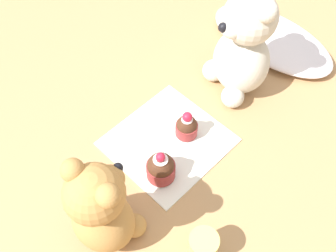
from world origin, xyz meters
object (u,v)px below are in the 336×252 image
Objects in this scene: cupcake_near_tan_bear at (161,167)px; cupcake_near_cream_bear at (187,126)px; teddy_bear_cream at (243,48)px; teddy_bear_tan at (101,209)px; juice_glass at (203,247)px.

cupcake_near_cream_bear is at bearing 106.68° from cupcake_near_tan_bear.
cupcake_near_cream_bear is 0.11m from cupcake_near_tan_bear.
teddy_bear_cream is at bearing 98.89° from cupcake_near_tan_bear.
teddy_bear_tan is 3.26× the size of cupcake_near_cream_bear.
juice_glass is (0.15, -0.06, 0.00)m from cupcake_near_tan_bear.
teddy_bear_tan reaches higher than cupcake_near_cream_bear.
cupcake_near_cream_bear is (-0.04, 0.24, -0.07)m from teddy_bear_tan.
juice_glass is (0.18, -0.16, 0.00)m from cupcake_near_cream_bear.
teddy_bear_cream is 0.40m from juice_glass.
cupcake_near_cream_bear is at bearing -66.11° from teddy_bear_cream.
teddy_bear_cream is 0.19m from cupcake_near_cream_bear.
cupcake_near_cream_bear is 0.89× the size of cupcake_near_tan_bear.
cupcake_near_tan_bear is at bearing -73.32° from cupcake_near_cream_bear.
cupcake_near_tan_bear reaches higher than juice_glass.
juice_glass is (0.14, 0.09, -0.07)m from teddy_bear_tan.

